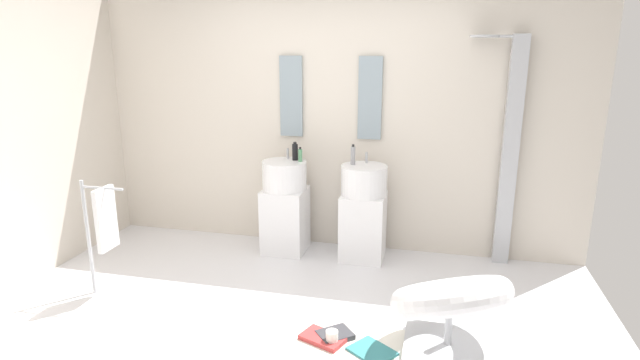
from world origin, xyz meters
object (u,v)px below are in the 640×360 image
pedestal_sink_right (363,212)px  soap_bottle_black (295,152)px  pedestal_sink_left (285,206)px  coffee_mug (332,338)px  magazine_red (323,338)px  soap_bottle_grey (353,155)px  towel_rack (103,221)px  lounge_chair (450,303)px  soap_bottle_green (300,155)px  magazine_teal (372,351)px  shower_column (509,148)px  magazine_charcoal (335,335)px

pedestal_sink_right → soap_bottle_black: (-0.68, 0.08, 0.52)m
pedestal_sink_left → soap_bottle_black: soap_bottle_black is taller
pedestal_sink_left → coffee_mug: 1.74m
magazine_red → soap_bottle_grey: size_ratio=1.59×
pedestal_sink_right → towel_rack: bearing=-147.2°
lounge_chair → soap_bottle_grey: size_ratio=5.82×
pedestal_sink_left → soap_bottle_black: size_ratio=5.76×
pedestal_sink_left → soap_bottle_green: soap_bottle_green is taller
magazine_teal → magazine_red: size_ratio=0.94×
shower_column → magazine_charcoal: shower_column is taller
pedestal_sink_right → shower_column: 1.41m
towel_rack → magazine_red: (1.82, -0.26, -0.60)m
pedestal_sink_left → soap_bottle_green: 0.52m
towel_rack → coffee_mug: bearing=-8.7°
soap_bottle_green → magazine_charcoal: bearing=-66.0°
pedestal_sink_left → shower_column: bearing=6.0°
pedestal_sink_left → magazine_red: (0.72, -1.46, -0.43)m
soap_bottle_black → shower_column: bearing=3.9°
coffee_mug → soap_bottle_grey: bearing=95.1°
magazine_teal → soap_bottle_black: bearing=156.7°
magazine_red → lounge_chair: bearing=27.6°
magazine_teal → soap_bottle_grey: size_ratio=1.49×
shower_column → soap_bottle_green: (-1.86, -0.18, -0.12)m
magazine_red → soap_bottle_black: 1.92m
pedestal_sink_left → coffee_mug: (0.79, -1.50, -0.40)m
coffee_mug → soap_bottle_green: bearing=112.7°
shower_column → soap_bottle_green: size_ratio=14.91×
pedestal_sink_right → magazine_charcoal: pedestal_sink_right is taller
lounge_chair → soap_bottle_black: (-1.45, 1.46, 0.63)m
magazine_teal → coffee_mug: bearing=-150.5°
coffee_mug → soap_bottle_black: 1.95m
towel_rack → soap_bottle_black: bearing=47.1°
pedestal_sink_right → shower_column: (1.25, 0.21, 0.62)m
towel_rack → soap_bottle_green: size_ratio=6.91×
lounge_chair → magazine_charcoal: size_ratio=4.79×
magazine_teal → soap_bottle_green: 2.03m
pedestal_sink_left → shower_column: shower_column is taller
magazine_charcoal → pedestal_sink_left: bearing=79.5°
pedestal_sink_right → soap_bottle_grey: bearing=171.0°
pedestal_sink_right → coffee_mug: size_ratio=9.89×
soap_bottle_black → soap_bottle_green: bearing=-37.0°
soap_bottle_grey → pedestal_sink_left: bearing=-178.5°
soap_bottle_black → magazine_charcoal: bearing=-64.6°
soap_bottle_green → magazine_red: bearing=-69.1°
lounge_chair → soap_bottle_grey: bearing=122.4°
pedestal_sink_left → lounge_chair: pedestal_sink_left is taller
lounge_chair → soap_bottle_green: size_ratio=7.90×
soap_bottle_grey → soap_bottle_black: 0.57m
magazine_charcoal → soap_bottle_grey: bearing=55.7°
coffee_mug → magazine_charcoal: bearing=88.8°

